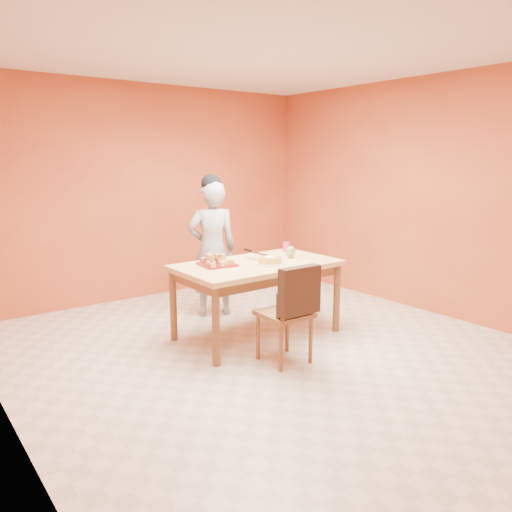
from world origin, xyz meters
TOP-DOWN VIEW (x-y plane):
  - floor at (0.00, 0.00)m, footprint 5.00×5.00m
  - ceiling at (0.00, 0.00)m, footprint 5.00×5.00m
  - wall_back at (0.00, 2.50)m, footprint 4.50×0.00m
  - wall_right at (2.25, 0.00)m, footprint 0.00×5.00m
  - dining_table at (0.13, 0.42)m, footprint 1.60×0.90m
  - dining_chair at (-0.07, -0.26)m, footprint 0.43×0.49m
  - pastry_pile at (-0.25, 0.56)m, footprint 0.29×0.29m
  - person at (0.15, 1.29)m, footprint 0.65×0.53m
  - pastry_platter at (-0.25, 0.56)m, footprint 0.36×0.36m
  - red_dinner_plate at (-0.17, 0.77)m, footprint 0.32×0.32m
  - white_cake_plate at (0.20, 0.31)m, footprint 0.33×0.33m
  - sponge_cake at (0.20, 0.31)m, footprint 0.28×0.28m
  - cake_server at (0.21, 0.49)m, footprint 0.06×0.29m
  - egg_ornament at (0.56, 0.40)m, footprint 0.12×0.10m
  - magenta_glass at (0.76, 0.71)m, footprint 0.09×0.09m
  - checker_tin at (0.80, 0.72)m, footprint 0.12×0.12m

SIDE VIEW (x-z plane):
  - floor at x=0.00m, z-range 0.00..0.00m
  - dining_chair at x=-0.07m, z-range 0.02..0.91m
  - dining_table at x=0.13m, z-range 0.29..1.05m
  - white_cake_plate at x=0.20m, z-range 0.76..0.77m
  - person at x=0.15m, z-range 0.00..1.53m
  - red_dinner_plate at x=-0.17m, z-range 0.76..0.77m
  - pastry_platter at x=-0.25m, z-range 0.76..0.78m
  - checker_tin at x=0.80m, z-range 0.76..0.79m
  - sponge_cake at x=0.20m, z-range 0.77..0.82m
  - magenta_glass at x=0.76m, z-range 0.76..0.87m
  - egg_ornament at x=0.56m, z-range 0.76..0.89m
  - pastry_pile at x=-0.25m, z-range 0.78..0.87m
  - cake_server at x=0.21m, z-range 0.83..0.84m
  - wall_back at x=0.00m, z-range -0.90..3.60m
  - wall_right at x=2.25m, z-range -1.15..3.85m
  - ceiling at x=0.00m, z-range 2.70..2.70m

